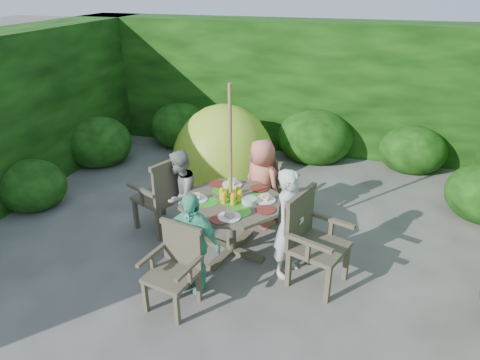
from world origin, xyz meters
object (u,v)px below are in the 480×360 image
(child_left, at_px, (180,195))
(child_right, at_px, (290,224))
(garden_chair_back, at_px, (271,185))
(child_front, at_px, (192,242))
(garden_chair_front, at_px, (175,266))
(patio_table, at_px, (231,209))
(dome_tent, at_px, (224,167))
(child_back, at_px, (262,184))
(garden_chair_right, at_px, (312,239))
(garden_chair_left, at_px, (163,194))
(parasol_pole, at_px, (231,175))

(child_left, bearing_deg, child_right, 74.27)
(garden_chair_back, relative_size, child_front, 0.78)
(child_left, height_order, child_front, child_left)
(garden_chair_front, bearing_deg, child_front, 86.02)
(patio_table, distance_m, dome_tent, 2.80)
(child_back, bearing_deg, garden_chair_right, 161.67)
(patio_table, bearing_deg, garden_chair_left, 165.97)
(child_right, relative_size, dome_tent, 0.55)
(garden_chair_right, distance_m, child_left, 1.89)
(garden_chair_right, xyz_separation_m, dome_tent, (-2.00, 2.82, -0.56))
(patio_table, relative_size, child_left, 1.29)
(parasol_pole, relative_size, child_back, 1.70)
(garden_chair_left, xyz_separation_m, dome_tent, (0.11, 2.29, -0.56))
(patio_table, height_order, garden_chair_front, patio_table)
(patio_table, height_order, garden_chair_back, garden_chair_back)
(garden_chair_front, xyz_separation_m, dome_tent, (-0.66, 3.61, -0.47))
(patio_table, relative_size, garden_chair_right, 1.51)
(child_right, height_order, child_front, child_right)
(child_back, height_order, dome_tent, child_back)
(garden_chair_back, bearing_deg, dome_tent, -29.11)
(garden_chair_front, bearing_deg, garden_chair_left, 131.72)
(child_back, xyz_separation_m, dome_tent, (-1.15, 1.78, -0.65))
(garden_chair_back, distance_m, child_right, 1.37)
(garden_chair_left, relative_size, dome_tent, 0.43)
(garden_chair_right, bearing_deg, patio_table, 95.12)
(patio_table, xyz_separation_m, child_left, (-0.78, 0.21, -0.02))
(garden_chair_back, height_order, child_back, child_back)
(dome_tent, bearing_deg, child_left, -103.70)
(garden_chair_right, xyz_separation_m, child_left, (-1.83, 0.48, 0.05))
(garden_chair_right, distance_m, child_front, 1.35)
(child_right, xyz_separation_m, child_front, (-0.98, -0.57, -0.07))
(garden_chair_left, height_order, garden_chair_back, garden_chair_left)
(garden_chair_back, relative_size, garden_chair_front, 1.07)
(garden_chair_left, relative_size, child_right, 0.78)
(child_right, bearing_deg, parasol_pole, 93.99)
(patio_table, bearing_deg, child_left, 165.21)
(child_left, bearing_deg, garden_chair_front, 20.10)
(child_back, bearing_deg, parasol_pole, 107.76)
(garden_chair_left, bearing_deg, garden_chair_front, 53.92)
(child_left, distance_m, child_front, 1.13)
(garden_chair_left, height_order, dome_tent, dome_tent)
(child_back, xyz_separation_m, child_front, (-0.41, -1.55, -0.04))
(dome_tent, bearing_deg, child_back, -74.98)
(child_right, relative_size, child_front, 1.12)
(garden_chair_back, xyz_separation_m, garden_chair_front, (-0.56, -2.13, -0.03))
(dome_tent, bearing_deg, garden_chair_back, -68.60)
(garden_chair_right, height_order, child_back, child_back)
(garden_chair_left, bearing_deg, garden_chair_back, 144.94)
(child_right, distance_m, child_back, 1.13)
(garden_chair_back, height_order, child_front, child_front)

